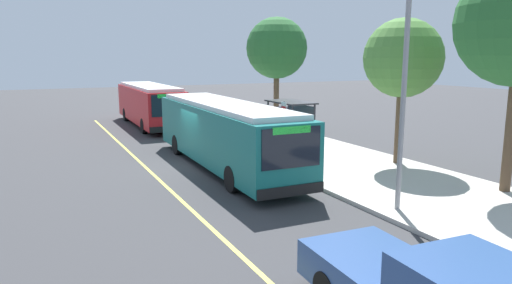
{
  "coord_description": "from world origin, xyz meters",
  "views": [
    {
      "loc": [
        19.95,
        -6.62,
        4.88
      ],
      "look_at": [
        4.23,
        1.05,
        1.68
      ],
      "focal_mm": 32.45,
      "sensor_mm": 36.0,
      "label": 1
    }
  ],
  "objects_px": {
    "transit_bus_main": "(224,132)",
    "pedestrian_commuter": "(256,129)",
    "route_sign_post": "(284,123)",
    "waiting_bench": "(291,138)",
    "transit_bus_second": "(149,103)"
  },
  "relations": [
    {
      "from": "transit_bus_main",
      "to": "pedestrian_commuter",
      "type": "relative_size",
      "value": 7.29
    },
    {
      "from": "route_sign_post",
      "to": "pedestrian_commuter",
      "type": "distance_m",
      "value": 3.94
    },
    {
      "from": "transit_bus_main",
      "to": "pedestrian_commuter",
      "type": "height_order",
      "value": "transit_bus_main"
    },
    {
      "from": "transit_bus_main",
      "to": "route_sign_post",
      "type": "height_order",
      "value": "same"
    },
    {
      "from": "route_sign_post",
      "to": "pedestrian_commuter",
      "type": "relative_size",
      "value": 1.66
    },
    {
      "from": "waiting_bench",
      "to": "pedestrian_commuter",
      "type": "bearing_deg",
      "value": -114.81
    },
    {
      "from": "transit_bus_main",
      "to": "waiting_bench",
      "type": "distance_m",
      "value": 5.32
    },
    {
      "from": "waiting_bench",
      "to": "pedestrian_commuter",
      "type": "height_order",
      "value": "pedestrian_commuter"
    },
    {
      "from": "waiting_bench",
      "to": "transit_bus_second",
      "type": "bearing_deg",
      "value": -158.91
    },
    {
      "from": "transit_bus_main",
      "to": "route_sign_post",
      "type": "bearing_deg",
      "value": 72.16
    },
    {
      "from": "transit_bus_second",
      "to": "pedestrian_commuter",
      "type": "bearing_deg",
      "value": 14.68
    },
    {
      "from": "transit_bus_second",
      "to": "route_sign_post",
      "type": "bearing_deg",
      "value": 9.45
    },
    {
      "from": "transit_bus_second",
      "to": "route_sign_post",
      "type": "relative_size",
      "value": 3.98
    },
    {
      "from": "transit_bus_main",
      "to": "transit_bus_second",
      "type": "xyz_separation_m",
      "value": [
        -14.38,
        0.04,
        -0.0
      ]
    },
    {
      "from": "route_sign_post",
      "to": "pedestrian_commuter",
      "type": "bearing_deg",
      "value": 173.24
    }
  ]
}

